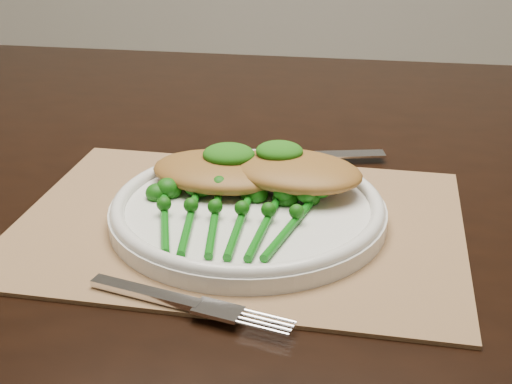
# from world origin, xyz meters

# --- Properties ---
(placemat) EXTENTS (0.45, 0.35, 0.00)m
(placemat) POSITION_xyz_m (-0.09, -0.32, 0.75)
(placemat) COLOR #95704C
(placemat) RESTS_ON dining_table
(dinner_plate) EXTENTS (0.27, 0.27, 0.02)m
(dinner_plate) POSITION_xyz_m (-0.08, -0.31, 0.77)
(dinner_plate) COLOR white
(dinner_plate) RESTS_ON placemat
(knife) EXTENTS (0.22, 0.05, 0.01)m
(knife) POSITION_xyz_m (-0.07, -0.16, 0.76)
(knife) COLOR silver
(knife) RESTS_ON placemat
(fork) EXTENTS (0.17, 0.07, 0.01)m
(fork) POSITION_xyz_m (-0.10, -0.47, 0.76)
(fork) COLOR silver
(fork) RESTS_ON placemat
(chicken_fillet_left) EXTENTS (0.15, 0.12, 0.03)m
(chicken_fillet_left) POSITION_xyz_m (-0.12, -0.27, 0.78)
(chicken_fillet_left) COLOR olive
(chicken_fillet_left) RESTS_ON dinner_plate
(chicken_fillet_right) EXTENTS (0.16, 0.13, 0.03)m
(chicken_fillet_right) POSITION_xyz_m (-0.04, -0.27, 0.79)
(chicken_fillet_right) COLOR olive
(chicken_fillet_right) RESTS_ON dinner_plate
(pesto_dollop_left) EXTENTS (0.05, 0.05, 0.02)m
(pesto_dollop_left) POSITION_xyz_m (-0.11, -0.26, 0.80)
(pesto_dollop_left) COLOR #124F0B
(pesto_dollop_left) RESTS_ON chicken_fillet_left
(pesto_dollop_right) EXTENTS (0.05, 0.04, 0.02)m
(pesto_dollop_right) POSITION_xyz_m (-0.06, -0.26, 0.80)
(pesto_dollop_right) COLOR #124F0B
(pesto_dollop_right) RESTS_ON chicken_fillet_right
(broccolini_bundle) EXTENTS (0.14, 0.16, 0.04)m
(broccolini_bundle) POSITION_xyz_m (-0.10, -0.36, 0.77)
(broccolini_bundle) COLOR #0C5F0F
(broccolini_bundle) RESTS_ON dinner_plate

